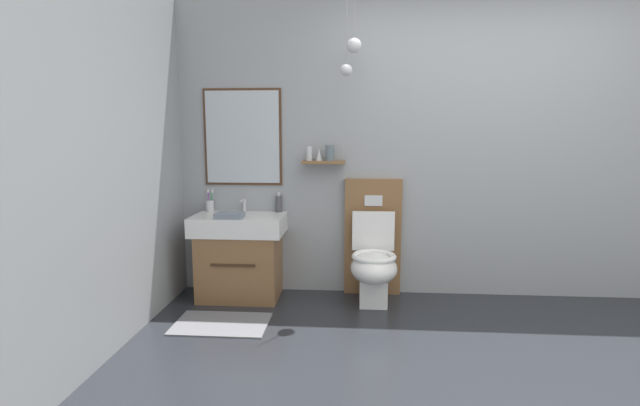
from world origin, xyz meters
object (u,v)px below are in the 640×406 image
at_px(vanity_sink_left, 240,254).
at_px(toothbrush_cup, 210,205).
at_px(soap_dispenser, 279,204).
at_px(toilet, 373,256).
at_px(folded_hand_towel, 230,215).

relative_size(vanity_sink_left, toothbrush_cup, 3.87).
bearing_deg(soap_dispenser, toilet, -11.91).
bearing_deg(folded_hand_towel, toothbrush_cup, 129.65).
distance_m(vanity_sink_left, toothbrush_cup, 0.52).
distance_m(soap_dispenser, folded_hand_towel, 0.48).
distance_m(toothbrush_cup, folded_hand_towel, 0.40).
height_order(toilet, toothbrush_cup, toilet).
bearing_deg(soap_dispenser, vanity_sink_left, -150.25).
bearing_deg(folded_hand_towel, soap_dispenser, 42.68).
relative_size(toilet, soap_dispenser, 5.76).
bearing_deg(toilet, vanity_sink_left, -179.75).
height_order(vanity_sink_left, folded_hand_towel, folded_hand_towel).
height_order(toothbrush_cup, folded_hand_towel, toothbrush_cup).
bearing_deg(toothbrush_cup, vanity_sink_left, -29.14).
distance_m(toothbrush_cup, soap_dispenser, 0.60).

